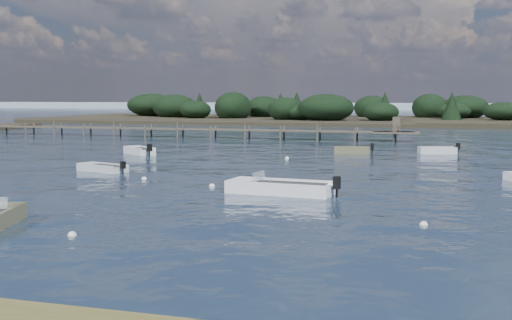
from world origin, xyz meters
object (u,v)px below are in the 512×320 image
(dinghy_mid_grey, at_px, (102,169))
(jetty, at_px, (180,129))
(tender_far_grey, at_px, (139,152))
(tender_far_grey_b, at_px, (437,152))
(tender_far_white, at_px, (352,151))
(dinghy_mid_white_a, at_px, (280,190))

(dinghy_mid_grey, distance_m, jetty, 35.78)
(jetty, bearing_deg, tender_far_grey, -75.12)
(dinghy_mid_grey, height_order, tender_far_grey, tender_far_grey)
(tender_far_grey, bearing_deg, jetty, 104.88)
(tender_far_grey_b, xyz_separation_m, tender_far_white, (-7.09, -1.64, -0.01))
(dinghy_mid_white_a, bearing_deg, tender_far_grey_b, 74.43)
(tender_far_grey_b, xyz_separation_m, tender_far_grey, (-24.42, -7.71, 0.01))
(dinghy_mid_grey, bearing_deg, tender_far_white, 52.88)
(jetty, bearing_deg, tender_far_grey_b, -25.70)
(tender_far_grey_b, relative_size, dinghy_mid_grey, 0.90)
(tender_far_grey, relative_size, jetty, 0.06)
(tender_far_white, distance_m, jetty, 28.38)
(tender_far_grey_b, relative_size, tender_far_grey, 0.98)
(tender_far_grey, bearing_deg, dinghy_mid_white_a, -46.63)
(tender_far_grey, relative_size, dinghy_mid_white_a, 0.62)
(tender_far_grey_b, distance_m, tender_far_grey, 25.61)
(tender_far_white, bearing_deg, dinghy_mid_grey, -127.12)
(tender_far_grey_b, distance_m, tender_far_white, 7.28)
(tender_far_grey_b, distance_m, jetty, 33.69)
(tender_far_grey, bearing_deg, tender_far_white, 19.32)
(tender_far_grey_b, bearing_deg, jetty, 154.30)
(tender_far_grey_b, xyz_separation_m, dinghy_mid_grey, (-20.91, -19.89, -0.04))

